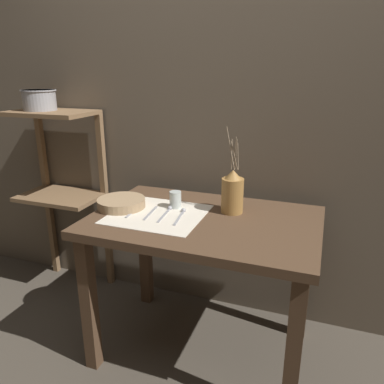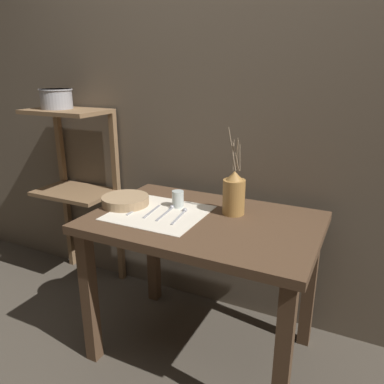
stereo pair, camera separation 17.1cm
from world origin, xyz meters
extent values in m
plane|color=#473F35|center=(0.00, 0.00, 0.00)|extent=(12.00, 12.00, 0.00)
cube|color=brown|center=(0.00, 0.46, 1.20)|extent=(7.00, 0.06, 2.40)
cube|color=#4C3523|center=(0.00, 0.00, 0.71)|extent=(1.05, 0.70, 0.04)
cube|color=#4C3523|center=(-0.46, -0.29, 0.35)|extent=(0.06, 0.06, 0.69)
cube|color=#4C3523|center=(0.46, -0.29, 0.35)|extent=(0.06, 0.06, 0.69)
cube|color=#4C3523|center=(-0.46, 0.29, 0.35)|extent=(0.06, 0.06, 0.69)
cube|color=#4C3523|center=(0.46, 0.29, 0.35)|extent=(0.06, 0.06, 0.69)
cube|color=brown|center=(-1.02, 0.25, 1.15)|extent=(0.49, 0.32, 0.02)
cube|color=brown|center=(-1.02, 0.25, 0.64)|extent=(0.49, 0.32, 0.02)
cube|color=brown|center=(-1.24, 0.39, 0.58)|extent=(0.04, 0.04, 1.16)
cube|color=brown|center=(-0.79, 0.39, 0.58)|extent=(0.04, 0.04, 1.16)
cube|color=beige|center=(-0.22, -0.03, 0.74)|extent=(0.43, 0.40, 0.00)
cylinder|color=olive|center=(0.10, 0.12, 0.82)|extent=(0.10, 0.10, 0.17)
cone|color=olive|center=(0.10, 0.12, 0.92)|extent=(0.08, 0.08, 0.04)
cylinder|color=#847056|center=(0.11, 0.12, 1.02)|extent=(0.02, 0.04, 0.14)
cylinder|color=#847056|center=(0.11, 0.12, 1.01)|extent=(0.03, 0.02, 0.13)
cylinder|color=#847056|center=(0.09, 0.12, 1.04)|extent=(0.05, 0.02, 0.20)
cylinder|color=#847056|center=(0.10, 0.13, 1.02)|extent=(0.02, 0.04, 0.15)
cylinder|color=#847056|center=(0.09, 0.13, 1.02)|extent=(0.01, 0.01, 0.14)
cylinder|color=#847056|center=(0.12, 0.14, 1.01)|extent=(0.01, 0.02, 0.12)
cylinder|color=#9E7F5B|center=(-0.43, -0.01, 0.76)|extent=(0.24, 0.24, 0.05)
cylinder|color=#B7C1BC|center=(-0.17, 0.08, 0.78)|extent=(0.06, 0.06, 0.08)
cube|color=#939399|center=(-0.34, -0.04, 0.74)|extent=(0.02, 0.18, 0.00)
cube|color=#939399|center=(-0.25, -0.04, 0.74)|extent=(0.03, 0.18, 0.00)
cube|color=#939399|center=(-0.18, -0.04, 0.74)|extent=(0.03, 0.18, 0.00)
sphere|color=#939399|center=(-0.19, 0.04, 0.74)|extent=(0.02, 0.02, 0.02)
cube|color=#939399|center=(-0.10, -0.05, 0.74)|extent=(0.04, 0.18, 0.00)
sphere|color=#939399|center=(-0.12, 0.04, 0.74)|extent=(0.02, 0.02, 0.02)
cylinder|color=#939399|center=(-1.09, 0.25, 1.22)|extent=(0.19, 0.19, 0.12)
cylinder|color=#939399|center=(-1.09, 0.25, 1.27)|extent=(0.20, 0.20, 0.01)
camera|label=1|loc=(0.50, -1.52, 1.39)|focal=35.00mm
camera|label=2|loc=(0.66, -1.46, 1.39)|focal=35.00mm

